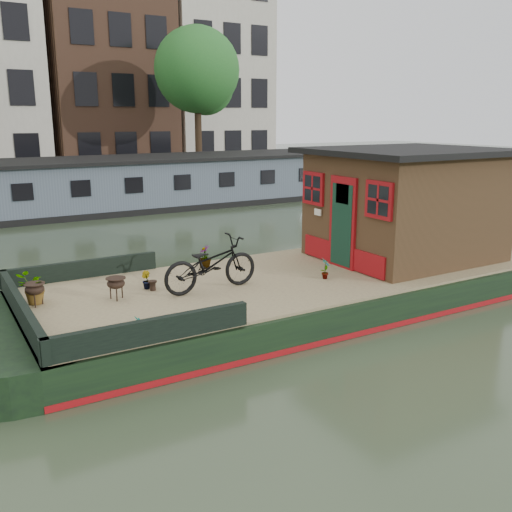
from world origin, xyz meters
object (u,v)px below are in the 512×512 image
potted_plant_a (325,268)px  brazier_front (116,288)px  cabin (406,203)px  brazier_rear (35,294)px  bicycle (211,264)px

potted_plant_a → brazier_front: potted_plant_a is taller
cabin → brazier_front: size_ratio=10.24×
brazier_front → brazier_rear: 1.32m
cabin → potted_plant_a: 2.86m
brazier_rear → potted_plant_a: bearing=-12.6°
potted_plant_a → brazier_front: 3.98m
cabin → potted_plant_a: size_ratio=9.45×
cabin → brazier_rear: bearing=175.6°
bicycle → cabin: bearing=-91.7°
bicycle → brazier_rear: (-2.93, 0.69, -0.29)m
potted_plant_a → brazier_front: size_ratio=1.08×
bicycle → potted_plant_a: (2.24, -0.47, -0.28)m
bicycle → potted_plant_a: bicycle is taller
bicycle → brazier_rear: 3.02m
brazier_front → potted_plant_a: bearing=-11.7°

